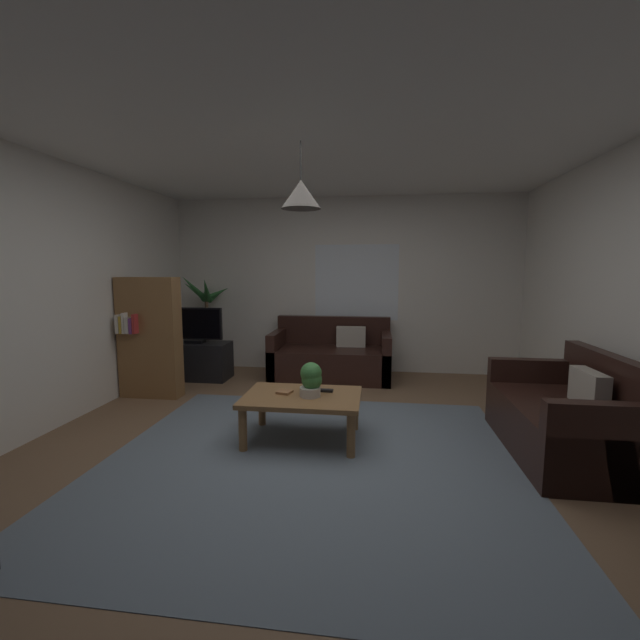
{
  "coord_description": "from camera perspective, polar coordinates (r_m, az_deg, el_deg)",
  "views": [
    {
      "loc": [
        0.48,
        -3.21,
        1.49
      ],
      "look_at": [
        0.0,
        0.3,
        1.05
      ],
      "focal_mm": 23.05,
      "sensor_mm": 36.0,
      "label": 1
    }
  ],
  "objects": [
    {
      "name": "pendant_lamp",
      "position": [
        3.51,
        -2.66,
        17.04
      ],
      "size": [
        0.33,
        0.33,
        0.54
      ],
      "color": "black"
    },
    {
      "name": "rug",
      "position": [
        3.39,
        -1.2,
        -18.93
      ],
      "size": [
        3.23,
        3.03,
        0.01
      ],
      "primitive_type": "cube",
      "color": "slate",
      "rests_on": "ground"
    },
    {
      "name": "tv",
      "position": [
        5.78,
        -17.03,
        -0.65
      ],
      "size": [
        0.76,
        0.16,
        0.48
      ],
      "color": "black",
      "rests_on": "tv_stand"
    },
    {
      "name": "potted_palm_corner",
      "position": [
        6.26,
        -15.41,
        -1.12
      ],
      "size": [
        0.75,
        0.82,
        1.45
      ],
      "color": "#B77051",
      "rests_on": "ground"
    },
    {
      "name": "tv_stand",
      "position": [
        5.88,
        -16.77,
        -5.41
      ],
      "size": [
        0.9,
        0.44,
        0.5
      ],
      "primitive_type": "cube",
      "color": "black",
      "rests_on": "ground"
    },
    {
      "name": "couch_right_side",
      "position": [
        3.93,
        31.1,
        -11.94
      ],
      "size": [
        0.81,
        1.42,
        0.82
      ],
      "rotation": [
        0.0,
        0.0,
        -1.57
      ],
      "color": "black",
      "rests_on": "ground"
    },
    {
      "name": "wall_back",
      "position": [
        6.02,
        3.2,
        4.85
      ],
      "size": [
        5.09,
        0.06,
        2.52
      ],
      "primitive_type": "cube",
      "color": "silver",
      "rests_on": "ground"
    },
    {
      "name": "coffee_table",
      "position": [
        3.64,
        -2.5,
        -11.28
      ],
      "size": [
        1.01,
        0.7,
        0.4
      ],
      "color": "olive",
      "rests_on": "ground"
    },
    {
      "name": "ceiling",
      "position": [
        3.41,
        -0.75,
        24.82
      ],
      "size": [
        4.97,
        5.52,
        0.02
      ],
      "primitive_type": "cube",
      "color": "white"
    },
    {
      "name": "potted_plant_on_table",
      "position": [
        3.56,
        -1.24,
        -8.18
      ],
      "size": [
        0.19,
        0.2,
        0.29
      ],
      "color": "beige",
      "rests_on": "coffee_table"
    },
    {
      "name": "window_pane",
      "position": [
        5.97,
        5.07,
        5.21
      ],
      "size": [
        1.2,
        0.01,
        1.08
      ],
      "primitive_type": "cube",
      "color": "white"
    },
    {
      "name": "remote_on_table_0",
      "position": [
        3.71,
        0.56,
        -9.75
      ],
      "size": [
        0.16,
        0.06,
        0.02
      ],
      "primitive_type": "cube",
      "rotation": [
        0.0,
        0.0,
        4.65
      ],
      "color": "black",
      "rests_on": "coffee_table"
    },
    {
      "name": "couch_under_window",
      "position": [
        5.66,
        1.59,
        -5.32
      ],
      "size": [
        1.61,
        0.81,
        0.82
      ],
      "color": "black",
      "rests_on": "ground"
    },
    {
      "name": "floor",
      "position": [
        3.57,
        -0.68,
        -17.74
      ],
      "size": [
        4.97,
        5.52,
        0.02
      ],
      "primitive_type": "cube",
      "color": "brown",
      "rests_on": "ground"
    },
    {
      "name": "book_on_table_0",
      "position": [
        3.68,
        -4.94,
        -9.93
      ],
      "size": [
        0.14,
        0.14,
        0.02
      ],
      "primitive_type": "cube",
      "rotation": [
        0.0,
        0.0,
        -0.25
      ],
      "color": "#99663F",
      "rests_on": "coffee_table"
    },
    {
      "name": "wall_left",
      "position": [
        4.39,
        -35.26,
        2.77
      ],
      "size": [
        0.06,
        5.52,
        2.52
      ],
      "primitive_type": "cube",
      "color": "silver",
      "rests_on": "ground"
    },
    {
      "name": "bookshelf_corner",
      "position": [
        5.16,
        -22.62,
        -2.23
      ],
      "size": [
        0.7,
        0.31,
        1.4
      ],
      "color": "olive",
      "rests_on": "ground"
    }
  ]
}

